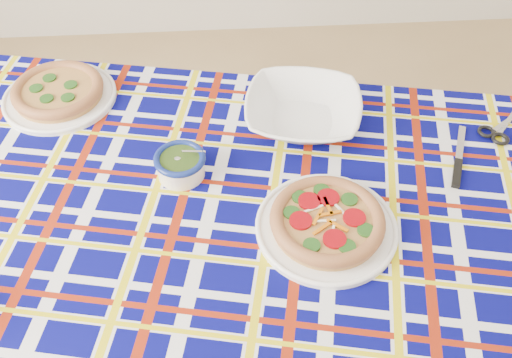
{
  "coord_description": "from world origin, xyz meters",
  "views": [
    {
      "loc": [
        -0.05,
        -0.63,
        1.65
      ],
      "look_at": [
        0.01,
        0.22,
        0.74
      ],
      "focal_mm": 40.0,
      "sensor_mm": 36.0,
      "label": 1
    }
  ],
  "objects_px": {
    "serving_bowl": "(303,112)",
    "dining_table": "(241,235)",
    "pesto_bowl": "(180,163)",
    "main_focaccia_plate": "(327,221)"
  },
  "relations": [
    {
      "from": "main_focaccia_plate",
      "to": "dining_table",
      "type": "bearing_deg",
      "value": 162.52
    },
    {
      "from": "main_focaccia_plate",
      "to": "pesto_bowl",
      "type": "relative_size",
      "value": 2.6
    },
    {
      "from": "dining_table",
      "to": "main_focaccia_plate",
      "type": "bearing_deg",
      "value": -5.97
    },
    {
      "from": "pesto_bowl",
      "to": "main_focaccia_plate",
      "type": "bearing_deg",
      "value": -30.83
    },
    {
      "from": "serving_bowl",
      "to": "dining_table",
      "type": "bearing_deg",
      "value": -120.77
    },
    {
      "from": "pesto_bowl",
      "to": "serving_bowl",
      "type": "relative_size",
      "value": 0.41
    },
    {
      "from": "dining_table",
      "to": "pesto_bowl",
      "type": "distance_m",
      "value": 0.21
    },
    {
      "from": "dining_table",
      "to": "serving_bowl",
      "type": "relative_size",
      "value": 5.99
    },
    {
      "from": "pesto_bowl",
      "to": "serving_bowl",
      "type": "bearing_deg",
      "value": 28.18
    },
    {
      "from": "dining_table",
      "to": "main_focaccia_plate",
      "type": "distance_m",
      "value": 0.21
    }
  ]
}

